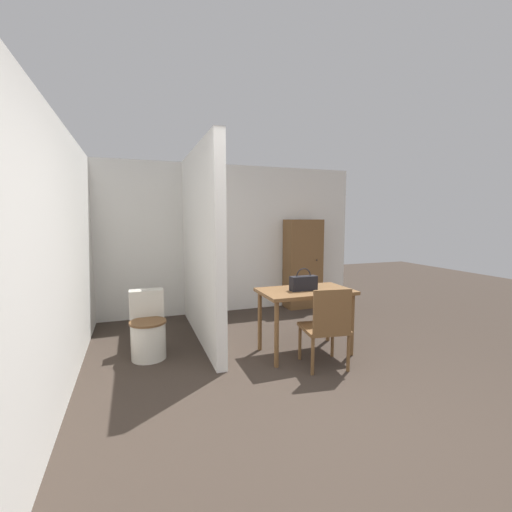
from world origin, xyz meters
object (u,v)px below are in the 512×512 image
at_px(wooden_chair, 327,325).
at_px(toilet, 148,330).
at_px(wooden_cabinet, 303,264).
at_px(handbag, 303,283).
at_px(dining_table, 305,298).

xyz_separation_m(wooden_chair, toilet, (-1.78, 0.99, -0.16)).
height_order(wooden_chair, wooden_cabinet, wooden_cabinet).
bearing_deg(handbag, wooden_cabinet, 62.65).
distance_m(dining_table, wooden_chair, 0.50).
relative_size(dining_table, wooden_cabinet, 0.68).
bearing_deg(wooden_cabinet, handbag, -117.35).
distance_m(dining_table, toilet, 1.88).
bearing_deg(handbag, dining_table, 30.37).
relative_size(wooden_chair, toilet, 1.18).
distance_m(dining_table, wooden_cabinet, 2.15).
distance_m(toilet, handbag, 1.89).
xyz_separation_m(wooden_chair, handbag, (-0.05, 0.44, 0.38)).
bearing_deg(wooden_cabinet, dining_table, -116.67).
bearing_deg(dining_table, toilet, 163.64).
height_order(wooden_chair, toilet, wooden_chair).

